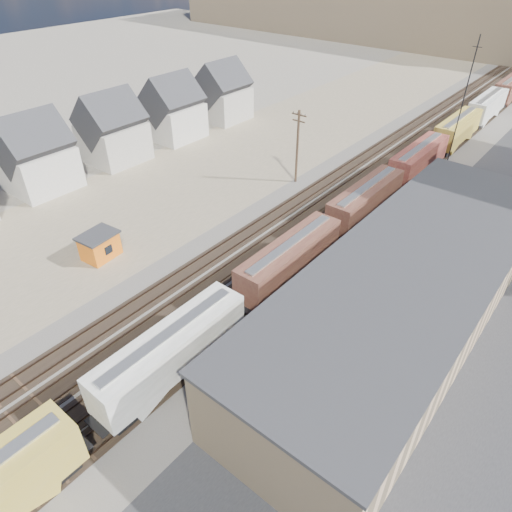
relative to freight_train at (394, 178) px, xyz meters
The scene contains 10 objects.
ground 46.40m from the freight_train, 94.71° to the right, with size 300.00×300.00×0.00m, color #6B6356.
ballast_bed 6.07m from the freight_train, 134.73° to the left, with size 18.00×200.00×0.06m, color #4C4742.
dirt_yard 24.74m from the freight_train, 165.48° to the right, with size 24.00×180.00×0.03m, color #70664D.
rail_tracks 6.39m from the freight_train, 138.59° to the left, with size 11.40×200.00×0.24m.
freight_train is the anchor object (origin of this frame).
warehouse 23.95m from the freight_train, 62.15° to the right, with size 12.40×40.40×7.25m.
utility_pole_north 13.22m from the freight_train, 161.30° to the right, with size 2.20×0.32×10.00m.
radio_mast 15.37m from the freight_train, 80.97° to the left, with size 1.20×0.16×18.00m.
townhouse_row 43.35m from the freight_train, 150.76° to the right, with size 8.15×68.16×10.47m.
maintenance_shed 36.73m from the freight_train, 119.43° to the right, with size 3.41×4.19×2.86m.
Camera 1 is at (23.70, -6.18, 28.52)m, focal length 32.00 mm.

